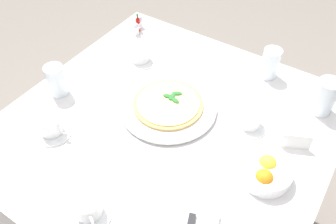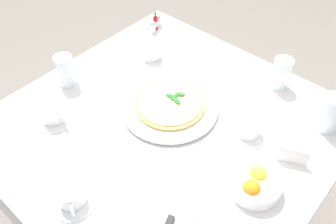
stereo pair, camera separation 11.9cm
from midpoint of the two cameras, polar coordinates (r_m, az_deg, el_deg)
dining_table at (r=1.28m, az=2.41°, el=-6.27°), size 1.03×1.03×0.75m
pizza_plate at (r=1.22m, az=3.05°, el=0.76°), size 0.34×0.34×0.02m
pizza at (r=1.21m, az=3.09°, el=1.23°), size 0.24×0.24×0.02m
coffee_cup_near_left at (r=1.21m, az=-15.54°, el=-0.39°), size 0.13×0.13×0.07m
coffee_cup_right_edge at (r=1.42m, az=-0.34°, el=9.36°), size 0.13×0.13×0.06m
coffee_cup_left_edge at (r=1.17m, az=15.77°, el=-2.65°), size 0.13×0.13×0.06m
coffee_cup_near_right at (r=1.00m, az=-12.10°, el=-13.33°), size 0.13×0.13×0.06m
water_glass_far_right at (r=1.26m, az=27.40°, el=-0.49°), size 0.08×0.08×0.13m
water_glass_back_corner at (r=1.33m, az=-13.78°, el=6.22°), size 0.07×0.07×0.12m
water_glass_center_back at (r=1.36m, az=20.19°, el=5.59°), size 0.07×0.07×0.12m
citrus_bowl at (r=1.05m, az=17.11°, el=-11.20°), size 0.15×0.15×0.06m
hot_sauce_bottle at (r=1.59m, az=0.12°, el=14.27°), size 0.02×0.02×0.08m
salt_shaker at (r=1.58m, az=-0.29°, el=13.46°), size 0.03×0.03×0.06m
pepper_shaker at (r=1.62m, az=0.53°, el=14.51°), size 0.03×0.03×0.06m
menu_card at (r=1.14m, az=22.53°, el=-6.88°), size 0.04×0.08×0.06m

